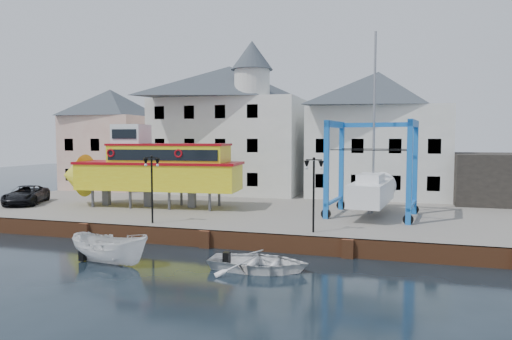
# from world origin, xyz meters

# --- Properties ---
(ground) EXTENTS (140.00, 140.00, 0.00)m
(ground) POSITION_xyz_m (0.00, 0.00, 0.00)
(ground) COLOR black
(ground) RESTS_ON ground
(hardstanding) EXTENTS (44.00, 22.00, 1.00)m
(hardstanding) POSITION_xyz_m (0.00, 11.00, 0.50)
(hardstanding) COLOR slate
(hardstanding) RESTS_ON ground
(quay_wall) EXTENTS (44.00, 0.47, 1.00)m
(quay_wall) POSITION_xyz_m (-0.00, 0.10, 0.50)
(quay_wall) COLOR brown
(quay_wall) RESTS_ON ground
(building_pink) EXTENTS (8.00, 7.00, 10.30)m
(building_pink) POSITION_xyz_m (-18.00, 18.00, 6.15)
(building_pink) COLOR #DBA391
(building_pink) RESTS_ON hardstanding
(building_white_main) EXTENTS (14.00, 8.30, 14.00)m
(building_white_main) POSITION_xyz_m (-4.87, 18.39, 7.34)
(building_white_main) COLOR silver
(building_white_main) RESTS_ON hardstanding
(building_white_right) EXTENTS (12.00, 8.00, 11.20)m
(building_white_right) POSITION_xyz_m (9.00, 19.00, 6.60)
(building_white_right) COLOR silver
(building_white_right) RESTS_ON hardstanding
(shed_dark) EXTENTS (8.00, 7.00, 4.00)m
(shed_dark) POSITION_xyz_m (19.00, 17.00, 3.00)
(shed_dark) COLOR black
(shed_dark) RESTS_ON hardstanding
(lamp_post_left) EXTENTS (1.12, 0.32, 4.20)m
(lamp_post_left) POSITION_xyz_m (-4.00, 1.20, 4.17)
(lamp_post_left) COLOR black
(lamp_post_left) RESTS_ON hardstanding
(lamp_post_right) EXTENTS (1.12, 0.32, 4.20)m
(lamp_post_right) POSITION_xyz_m (6.00, 1.20, 4.17)
(lamp_post_right) COLOR black
(lamp_post_right) RESTS_ON hardstanding
(tour_boat) EXTENTS (14.67, 4.57, 6.29)m
(tour_boat) POSITION_xyz_m (-7.69, 7.35, 3.97)
(tour_boat) COLOR #59595E
(tour_boat) RESTS_ON hardstanding
(travel_lift) EXTENTS (6.30, 8.36, 12.32)m
(travel_lift) POSITION_xyz_m (9.03, 8.22, 3.06)
(travel_lift) COLOR #1574BA
(travel_lift) RESTS_ON hardstanding
(van) EXTENTS (4.36, 5.75, 1.45)m
(van) POSITION_xyz_m (-17.78, 5.81, 1.73)
(van) COLOR black
(van) RESTS_ON hardstanding
(motorboat_a) EXTENTS (4.67, 2.24, 1.74)m
(motorboat_a) POSITION_xyz_m (-3.26, -4.40, 0.00)
(motorboat_a) COLOR white
(motorboat_a) RESTS_ON ground
(motorboat_b) EXTENTS (4.86, 3.53, 0.99)m
(motorboat_b) POSITION_xyz_m (4.13, -3.43, 0.00)
(motorboat_b) COLOR white
(motorboat_b) RESTS_ON ground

